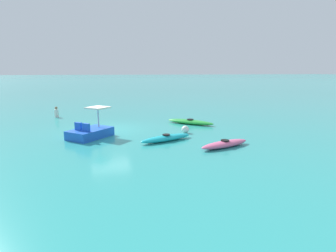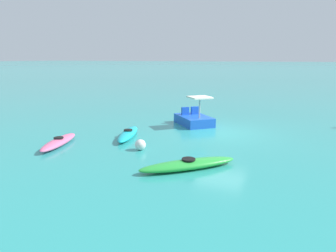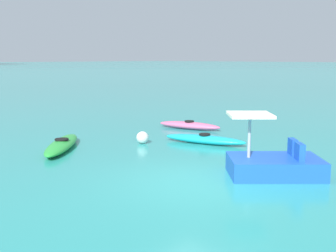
{
  "view_description": "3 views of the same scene",
  "coord_description": "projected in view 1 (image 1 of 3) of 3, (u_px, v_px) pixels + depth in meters",
  "views": [
    {
      "loc": [
        17.62,
        -0.92,
        3.71
      ],
      "look_at": [
        3.13,
        3.08,
        0.67
      ],
      "focal_mm": 28.99,
      "sensor_mm": 36.0,
      "label": 1
    },
    {
      "loc": [
        -3.83,
        15.14,
        3.72
      ],
      "look_at": [
        2.11,
        2.0,
        0.54
      ],
      "focal_mm": 33.24,
      "sensor_mm": 36.0,
      "label": 2
    },
    {
      "loc": [
        -7.59,
        -6.59,
        3.1
      ],
      "look_at": [
        2.6,
        3.43,
        0.73
      ],
      "focal_mm": 43.87,
      "sensor_mm": 36.0,
      "label": 3
    }
  ],
  "objects": [
    {
      "name": "kayak_cyan",
      "position": [
        166.0,
        138.0,
        14.68
      ],
      "size": [
        1.6,
        3.17,
        0.37
      ],
      "color": "#19B7C6",
      "rests_on": "ground_plane"
    },
    {
      "name": "person_near_shore",
      "position": [
        57.0,
        112.0,
        22.28
      ],
      "size": [
        0.42,
        0.42,
        0.88
      ],
      "color": "silver",
      "rests_on": "ground_plane"
    },
    {
      "name": "ground_plane",
      "position": [
        110.0,
        129.0,
        17.62
      ],
      "size": [
        600.0,
        600.0,
        0.0
      ],
      "primitive_type": "plane",
      "color": "teal"
    },
    {
      "name": "pedal_boat_blue",
      "position": [
        90.0,
        132.0,
        15.42
      ],
      "size": [
        2.75,
        2.76,
        1.68
      ],
      "color": "blue",
      "rests_on": "ground_plane"
    },
    {
      "name": "buoy_white",
      "position": [
        185.0,
        129.0,
        16.59
      ],
      "size": [
        0.45,
        0.45,
        0.45
      ],
      "primitive_type": "sphere",
      "color": "white",
      "rests_on": "ground_plane"
    },
    {
      "name": "kayak_pink",
      "position": [
        225.0,
        144.0,
        13.47
      ],
      "size": [
        1.44,
        2.98,
        0.37
      ],
      "color": "pink",
      "rests_on": "ground_plane"
    },
    {
      "name": "kayak_green",
      "position": [
        190.0,
        122.0,
        19.38
      ],
      "size": [
        3.01,
        3.02,
        0.37
      ],
      "color": "green",
      "rests_on": "ground_plane"
    }
  ]
}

